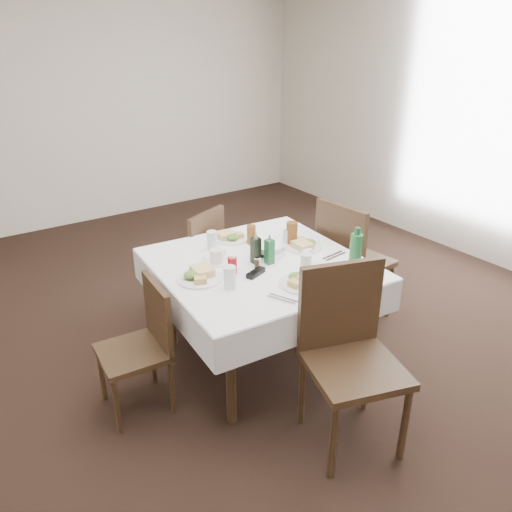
{
  "coord_description": "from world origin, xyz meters",
  "views": [
    {
      "loc": [
        -1.59,
        -2.5,
        2.18
      ],
      "look_at": [
        0.12,
        -0.02,
        0.8
      ],
      "focal_mm": 35.0,
      "sensor_mm": 36.0,
      "label": 1
    }
  ],
  "objects_px": {
    "chair_north": "(198,255)",
    "water_s": "(306,264)",
    "chair_west": "(145,339)",
    "bread_basket": "(269,250)",
    "coffee_mug": "(217,257)",
    "green_bottle": "(356,252)",
    "ketchup_bottle": "(232,265)",
    "water_w": "(230,277)",
    "dining_table": "(259,273)",
    "oil_cruet_green": "(269,251)",
    "water_e": "(287,237)",
    "chair_east": "(348,255)",
    "oil_cruet_dark": "(256,249)",
    "water_n": "(212,240)",
    "chair_south": "(347,344)"
  },
  "relations": [
    {
      "from": "dining_table",
      "to": "chair_south",
      "type": "xyz_separation_m",
      "value": [
        -0.0,
        -0.85,
        -0.09
      ]
    },
    {
      "from": "dining_table",
      "to": "chair_north",
      "type": "height_order",
      "value": "chair_north"
    },
    {
      "from": "water_w",
      "to": "coffee_mug",
      "type": "height_order",
      "value": "water_w"
    },
    {
      "from": "chair_north",
      "to": "water_s",
      "type": "relative_size",
      "value": 6.68
    },
    {
      "from": "chair_east",
      "to": "water_e",
      "type": "height_order",
      "value": "chair_east"
    },
    {
      "from": "bread_basket",
      "to": "oil_cruet_dark",
      "type": "relative_size",
      "value": 0.96
    },
    {
      "from": "water_s",
      "to": "dining_table",
      "type": "bearing_deg",
      "value": 116.04
    },
    {
      "from": "oil_cruet_green",
      "to": "chair_north",
      "type": "bearing_deg",
      "value": 94.25
    },
    {
      "from": "dining_table",
      "to": "water_s",
      "type": "height_order",
      "value": "water_s"
    },
    {
      "from": "dining_table",
      "to": "chair_north",
      "type": "xyz_separation_m",
      "value": [
        -0.02,
        0.84,
        -0.17
      ]
    },
    {
      "from": "water_s",
      "to": "water_e",
      "type": "relative_size",
      "value": 1.2
    },
    {
      "from": "ketchup_bottle",
      "to": "water_w",
      "type": "bearing_deg",
      "value": -126.47
    },
    {
      "from": "water_w",
      "to": "ketchup_bottle",
      "type": "height_order",
      "value": "water_w"
    },
    {
      "from": "water_e",
      "to": "bread_basket",
      "type": "distance_m",
      "value": 0.22
    },
    {
      "from": "chair_north",
      "to": "coffee_mug",
      "type": "xyz_separation_m",
      "value": [
        -0.22,
        -0.7,
        0.3
      ]
    },
    {
      "from": "water_n",
      "to": "water_s",
      "type": "bearing_deg",
      "value": -66.07
    },
    {
      "from": "dining_table",
      "to": "oil_cruet_dark",
      "type": "bearing_deg",
      "value": 152.66
    },
    {
      "from": "bread_basket",
      "to": "ketchup_bottle",
      "type": "relative_size",
      "value": 1.68
    },
    {
      "from": "water_n",
      "to": "oil_cruet_dark",
      "type": "bearing_deg",
      "value": -70.31
    },
    {
      "from": "chair_south",
      "to": "chair_west",
      "type": "xyz_separation_m",
      "value": [
        -0.84,
        0.86,
        -0.12
      ]
    },
    {
      "from": "chair_east",
      "to": "water_w",
      "type": "distance_m",
      "value": 1.27
    },
    {
      "from": "chair_south",
      "to": "bread_basket",
      "type": "xyz_separation_m",
      "value": [
        0.13,
        0.92,
        0.2
      ]
    },
    {
      "from": "bread_basket",
      "to": "ketchup_bottle",
      "type": "bearing_deg",
      "value": -163.79
    },
    {
      "from": "water_n",
      "to": "water_s",
      "type": "relative_size",
      "value": 1.01
    },
    {
      "from": "oil_cruet_dark",
      "to": "oil_cruet_green",
      "type": "height_order",
      "value": "oil_cruet_dark"
    },
    {
      "from": "water_s",
      "to": "oil_cruet_dark",
      "type": "bearing_deg",
      "value": 118.43
    },
    {
      "from": "water_w",
      "to": "bread_basket",
      "type": "bearing_deg",
      "value": 28.64
    },
    {
      "from": "chair_west",
      "to": "oil_cruet_green",
      "type": "height_order",
      "value": "oil_cruet_green"
    },
    {
      "from": "ketchup_bottle",
      "to": "water_s",
      "type": "bearing_deg",
      "value": -35.04
    },
    {
      "from": "water_s",
      "to": "water_w",
      "type": "relative_size",
      "value": 0.97
    },
    {
      "from": "ketchup_bottle",
      "to": "green_bottle",
      "type": "xyz_separation_m",
      "value": [
        0.66,
        -0.41,
        0.07
      ]
    },
    {
      "from": "oil_cruet_green",
      "to": "coffee_mug",
      "type": "height_order",
      "value": "oil_cruet_green"
    },
    {
      "from": "coffee_mug",
      "to": "green_bottle",
      "type": "xyz_separation_m",
      "value": [
        0.67,
        -0.59,
        0.08
      ]
    },
    {
      "from": "chair_west",
      "to": "water_s",
      "type": "xyz_separation_m",
      "value": [
        0.99,
        -0.31,
        0.36
      ]
    },
    {
      "from": "oil_cruet_dark",
      "to": "chair_north",
      "type": "bearing_deg",
      "value": 89.89
    },
    {
      "from": "chair_north",
      "to": "coffee_mug",
      "type": "distance_m",
      "value": 0.79
    },
    {
      "from": "dining_table",
      "to": "oil_cruet_green",
      "type": "relative_size",
      "value": 6.58
    },
    {
      "from": "ketchup_bottle",
      "to": "coffee_mug",
      "type": "distance_m",
      "value": 0.18
    },
    {
      "from": "ketchup_bottle",
      "to": "chair_north",
      "type": "bearing_deg",
      "value": 76.35
    },
    {
      "from": "chair_west",
      "to": "bread_basket",
      "type": "bearing_deg",
      "value": 3.75
    },
    {
      "from": "water_n",
      "to": "ketchup_bottle",
      "type": "xyz_separation_m",
      "value": [
        -0.08,
        -0.4,
        -0.01
      ]
    },
    {
      "from": "chair_south",
      "to": "ketchup_bottle",
      "type": "bearing_deg",
      "value": 105.87
    },
    {
      "from": "oil_cruet_dark",
      "to": "oil_cruet_green",
      "type": "distance_m",
      "value": 0.09
    },
    {
      "from": "water_w",
      "to": "chair_east",
      "type": "bearing_deg",
      "value": 10.73
    },
    {
      "from": "chair_east",
      "to": "green_bottle",
      "type": "relative_size",
      "value": 3.4
    },
    {
      "from": "coffee_mug",
      "to": "oil_cruet_green",
      "type": "bearing_deg",
      "value": -33.95
    },
    {
      "from": "bread_basket",
      "to": "green_bottle",
      "type": "relative_size",
      "value": 0.73
    },
    {
      "from": "dining_table",
      "to": "oil_cruet_green",
      "type": "xyz_separation_m",
      "value": [
        0.05,
        -0.05,
        0.17
      ]
    },
    {
      "from": "water_n",
      "to": "coffee_mug",
      "type": "relative_size",
      "value": 0.89
    },
    {
      "from": "dining_table",
      "to": "chair_west",
      "type": "distance_m",
      "value": 0.87
    }
  ]
}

